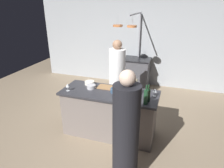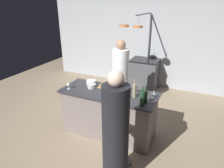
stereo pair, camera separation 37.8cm
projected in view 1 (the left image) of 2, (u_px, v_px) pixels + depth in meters
ground_plane at (110, 133)px, 4.03m from camera, size 9.00×9.00×0.00m
back_wall at (140, 42)px, 6.03m from camera, size 6.40×0.16×2.60m
kitchen_island at (110, 113)px, 3.86m from camera, size 1.80×0.72×0.90m
stove_range at (136, 73)px, 6.01m from camera, size 0.80×0.64×0.89m
chef at (117, 81)px, 4.52m from camera, size 0.36×0.36×1.70m
bar_stool_right at (130, 142)px, 3.19m from camera, size 0.28×0.28×0.68m
guest_right at (126, 135)px, 2.69m from camera, size 0.36×0.36×1.71m
overhead_pot_rack at (133, 35)px, 5.22m from camera, size 0.58×1.39×2.17m
cutting_board at (106, 87)px, 3.88m from camera, size 0.32×0.22×0.02m
pepper_mill at (124, 95)px, 3.32m from camera, size 0.05×0.05×0.21m
wine_bottle_white at (136, 89)px, 3.49m from camera, size 0.07×0.07×0.32m
wine_bottle_red at (148, 95)px, 3.31m from camera, size 0.07×0.07×0.30m
wine_bottle_green at (146, 97)px, 3.21m from camera, size 0.07×0.07×0.33m
wine_glass_near_right_guest at (155, 91)px, 3.48m from camera, size 0.07×0.07×0.15m
wine_glass_near_left_guest at (67, 86)px, 3.70m from camera, size 0.07×0.07×0.15m
wine_glass_by_chef at (136, 87)px, 3.66m from camera, size 0.07×0.07×0.15m
mixing_bowl_blue at (116, 90)px, 3.67m from camera, size 0.21×0.21×0.07m
mixing_bowl_ceramic at (90, 83)px, 4.02m from camera, size 0.19×0.19×0.07m
mixing_bowl_steel at (91, 87)px, 3.82m from camera, size 0.17×0.17×0.07m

